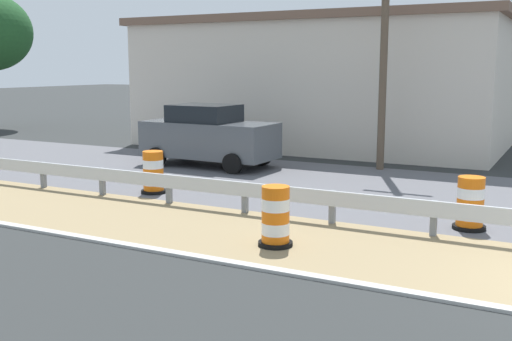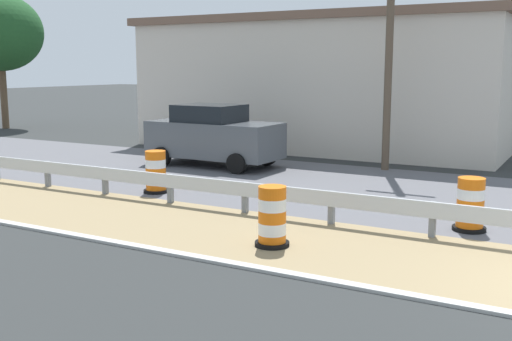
# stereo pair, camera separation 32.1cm
# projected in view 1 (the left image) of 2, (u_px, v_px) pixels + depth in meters

# --- Properties ---
(traffic_barrel_nearest) EXTENTS (0.66, 0.66, 1.08)m
(traffic_barrel_nearest) POSITION_uv_depth(u_px,v_px,m) (470.00, 206.00, 12.37)
(traffic_barrel_nearest) COLOR orange
(traffic_barrel_nearest) RESTS_ON ground
(traffic_barrel_close) EXTENTS (0.64, 0.64, 1.12)m
(traffic_barrel_close) POSITION_uv_depth(u_px,v_px,m) (275.00, 219.00, 11.22)
(traffic_barrel_close) COLOR orange
(traffic_barrel_close) RESTS_ON ground
(traffic_barrel_mid) EXTENTS (0.66, 0.66, 1.10)m
(traffic_barrel_mid) POSITION_uv_depth(u_px,v_px,m) (153.00, 174.00, 15.94)
(traffic_barrel_mid) COLOR orange
(traffic_barrel_mid) RESTS_ON ground
(car_mid_far_lane) EXTENTS (2.17, 4.48, 2.03)m
(car_mid_far_lane) POSITION_uv_depth(u_px,v_px,m) (209.00, 136.00, 20.21)
(car_mid_far_lane) COLOR #4C5156
(car_mid_far_lane) RESTS_ON ground
(roadside_shop_near) EXTENTS (8.55, 14.87, 5.21)m
(roadside_shop_near) POSITION_uv_depth(u_px,v_px,m) (326.00, 82.00, 25.86)
(roadside_shop_near) COLOR beige
(roadside_shop_near) RESTS_ON ground
(utility_pole_near) EXTENTS (0.24, 1.80, 7.94)m
(utility_pole_near) POSITION_uv_depth(u_px,v_px,m) (384.00, 38.00, 19.03)
(utility_pole_near) COLOR brown
(utility_pole_near) RESTS_ON ground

